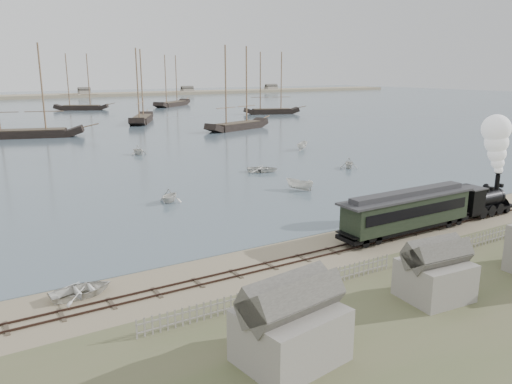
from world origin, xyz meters
TOP-DOWN VIEW (x-y plane):
  - ground at (0.00, 0.00)m, footprint 600.00×600.00m
  - harbor_water at (0.00, 170.00)m, footprint 600.00×336.00m
  - rail_track at (0.00, -2.00)m, footprint 120.00×1.80m
  - picket_fence_west at (-6.50, -7.00)m, footprint 19.00×0.10m
  - picket_fence_east at (12.50, -7.50)m, footprint 15.00×0.10m
  - shed_left at (-10.00, -13.00)m, footprint 5.00×4.00m
  - shed_mid at (2.00, -12.00)m, footprint 4.00×3.50m
  - far_spit at (0.00, 250.00)m, footprint 500.00×20.00m
  - locomotive at (22.60, -2.00)m, footprint 7.79×2.91m
  - passenger_coach at (10.40, -2.00)m, footprint 14.41×2.78m
  - beached_dinghy at (-17.34, 0.15)m, footprint 3.16×4.20m
  - rowboat_1 at (-3.64, 19.12)m, footprint 4.00×4.07m
  - rowboat_2 at (12.05, 16.35)m, footprint 3.73×2.98m
  - rowboat_3 at (14.08, 28.07)m, footprint 5.03×5.41m
  - rowboat_4 at (26.54, 23.72)m, footprint 3.95×3.89m
  - rowboat_5 at (31.02, 41.46)m, footprint 3.37×3.91m
  - rowboat_7 at (3.71, 51.87)m, footprint 3.78×3.46m
  - schooner_2 at (-9.72, 86.22)m, footprint 24.20×11.99m
  - schooner_3 at (22.09, 103.99)m, footprint 13.70×20.95m
  - schooner_4 at (36.58, 75.36)m, footprint 20.01×10.82m
  - schooner_5 at (67.57, 107.68)m, footprint 18.61×10.06m
  - schooner_8 at (17.69, 157.44)m, footprint 18.83×12.04m
  - schooner_9 at (53.48, 158.82)m, footprint 21.35×19.36m

SIDE VIEW (x-z plane):
  - ground at x=0.00m, z-range 0.00..0.00m
  - picket_fence_west at x=-6.50m, z-range -0.60..0.60m
  - picket_fence_east at x=12.50m, z-range -0.60..0.60m
  - shed_left at x=-10.00m, z-range -2.05..2.05m
  - shed_mid at x=2.00m, z-range -1.80..1.80m
  - far_spit at x=0.00m, z-range -0.90..0.90m
  - harbor_water at x=0.00m, z-range 0.00..0.06m
  - rail_track at x=0.00m, z-range -0.04..0.12m
  - beached_dinghy at x=-17.34m, z-range 0.00..0.82m
  - rowboat_3 at x=14.08m, z-range 0.06..0.97m
  - rowboat_2 at x=12.05m, z-range 0.06..1.43m
  - rowboat_5 at x=31.02m, z-range 0.06..1.52m
  - rowboat_4 at x=26.54m, z-range 0.06..1.64m
  - rowboat_1 at x=-3.64m, z-range 0.06..1.68m
  - rowboat_7 at x=3.71m, z-range 0.06..1.74m
  - passenger_coach at x=10.40m, z-range 0.46..3.96m
  - locomotive at x=22.60m, z-range -0.38..9.33m
  - schooner_2 at x=-9.72m, z-range 0.06..20.06m
  - schooner_3 at x=22.09m, z-range 0.06..20.06m
  - schooner_4 at x=36.58m, z-range 0.06..20.06m
  - schooner_5 at x=67.57m, z-range 0.06..20.06m
  - schooner_8 at x=17.69m, z-range 0.06..20.06m
  - schooner_9 at x=53.48m, z-range 0.06..20.06m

